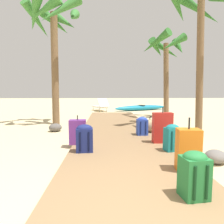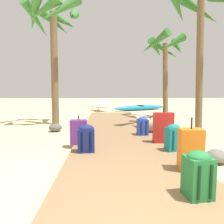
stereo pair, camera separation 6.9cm
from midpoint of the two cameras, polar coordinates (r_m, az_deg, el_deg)
The scene contains 17 objects.
ground_plane at distance 5.17m, azimuth 2.48°, elevation -7.73°, with size 60.00×60.00×0.00m, color #CCB789.
boardwalk at distance 6.08m, azimuth 1.79°, elevation -5.25°, with size 2.13×9.41×0.08m, color olive.
backpack_teal at distance 4.01m, azimuth 17.59°, elevation -6.89°, with size 0.32×0.27×0.52m.
suitcase_orange at distance 3.10m, azimuth 21.84°, elevation -10.16°, with size 0.34×0.26×0.78m.
suitcase_red at distance 4.56m, azimuth 14.85°, elevation -4.41°, with size 0.44×0.20×0.80m.
duffel_bag_tan at distance 5.68m, azimuth 11.93°, elevation -3.90°, with size 0.58×0.46×0.47m.
backpack_green at distance 2.39m, azimuth 23.59°, elevation -16.02°, with size 0.30×0.28×0.52m.
backpack_blue at distance 5.26m, azimuth 9.12°, elevation -3.86°, with size 0.28×0.27×0.48m.
suitcase_purple at distance 4.37m, azimuth -9.49°, elevation -5.70°, with size 0.36×0.24×0.63m.
backpack_navy at distance 3.79m, azimuth -7.46°, elevation -7.33°, with size 0.33×0.25×0.53m.
palm_tree_far_right at distance 9.62m, azimuth 15.47°, elevation 16.28°, with size 2.07×2.18×3.79m.
palm_tree_near_right at distance 7.05m, azimuth 24.86°, elevation 25.61°, with size 2.19×2.27×4.54m.
palm_tree_near_left at distance 7.91m, azimuth -16.37°, elevation 22.78°, with size 2.25×2.21×4.48m.
lounge_chair at distance 12.28m, azimuth -3.19°, elevation 1.82°, with size 1.15×1.66×0.79m.
kayak at distance 12.83m, azimuth 8.64°, elevation 1.24°, with size 3.69×2.00×0.35m.
rock_left_near at distance 6.30m, azimuth -15.84°, elevation -4.33°, with size 0.39×0.37×0.24m, color #5B5651.
rock_right_mid at distance 3.92m, azimuth 28.34°, elevation -11.28°, with size 0.43×0.35×0.22m, color slate.
Camera 1 is at (-0.36, -1.24, 1.23)m, focal length 31.48 mm.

